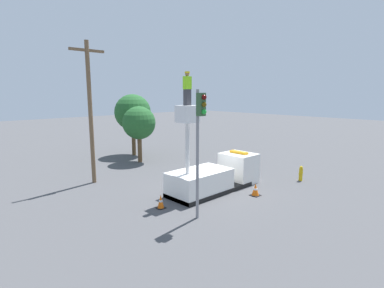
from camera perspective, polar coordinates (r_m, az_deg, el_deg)
name	(u,v)px	position (r m, az deg, el deg)	size (l,w,h in m)	color
ground_plane	(210,191)	(18.10, 3.46, -8.93)	(120.00, 120.00, 0.00)	#4C4C4F
bucket_truck	(214,176)	(18.11, 4.29, -6.02)	(6.31, 2.17, 5.13)	black
worker	(187,88)	(15.86, -0.91, 10.53)	(0.40, 0.26, 1.75)	#38383D
traffic_light_pole	(200,130)	(13.26, 1.47, 2.76)	(0.34, 0.57, 5.94)	gray
fire_hydrant	(301,173)	(21.23, 20.02, -5.30)	(0.48, 0.24, 1.01)	gold
traffic_cone_rear	(161,202)	(15.51, -5.97, -10.90)	(0.42, 0.42, 0.71)	black
traffic_cone_curbside	(255,190)	(17.59, 11.99, -8.54)	(0.52, 0.52, 0.70)	black
tree_left_bg	(139,123)	(25.32, -10.06, 3.93)	(2.76, 2.76, 4.71)	brown
tree_right_bg	(133,113)	(28.30, -11.22, 5.88)	(3.33, 3.33, 5.68)	brown
utility_pole	(90,109)	(19.97, -18.82, 6.38)	(2.20, 0.26, 8.94)	brown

